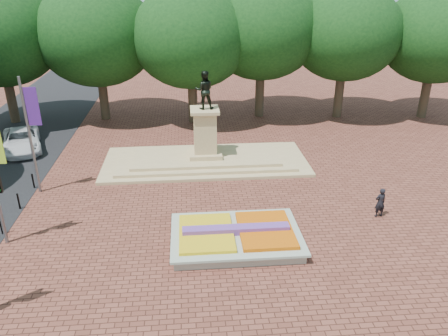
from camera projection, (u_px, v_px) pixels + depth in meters
name	position (u px, v px, depth m)	size (l,w,h in m)	color
ground	(213.00, 222.00, 23.17)	(90.00, 90.00, 0.00)	brown
flower_bed	(237.00, 236.00, 21.27)	(6.30, 4.30, 0.91)	gray
monument	(205.00, 151.00, 30.08)	(14.00, 6.00, 6.40)	tan
tree_row_back	(226.00, 43.00, 37.00)	(44.80, 8.80, 10.43)	#3B2D20
van	(21.00, 140.00, 32.36)	(2.55, 5.54, 1.54)	silver
pedestrian	(380.00, 203.00, 23.41)	(0.61, 0.40, 1.69)	black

